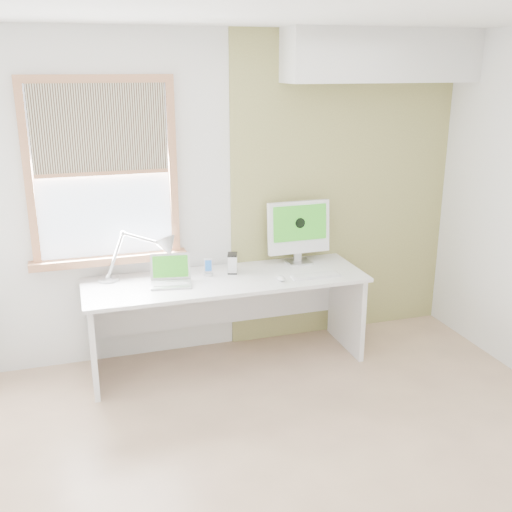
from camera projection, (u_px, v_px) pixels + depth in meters
name	position (u px, v px, depth m)	size (l,w,h in m)	color
room	(313.00, 259.00, 3.32)	(4.04, 3.54, 2.64)	tan
accent_wall	(343.00, 189.00, 5.18)	(2.00, 0.02, 2.60)	olive
soffit	(381.00, 55.00, 4.75)	(1.60, 0.40, 0.42)	white
window	(103.00, 174.00, 4.52)	(1.20, 0.14, 1.42)	#A46843
desk	(225.00, 299.00, 4.82)	(2.20, 0.70, 0.73)	white
desk_lamp	(156.00, 251.00, 4.71)	(0.69, 0.28, 0.39)	silver
laptop	(171.00, 277.00, 4.59)	(0.34, 0.29, 0.21)	silver
phone_dock	(208.00, 271.00, 4.76)	(0.09, 0.09, 0.14)	silver
external_drive	(232.00, 263.00, 4.82)	(0.11, 0.14, 0.16)	silver
imac	(299.00, 229.00, 5.01)	(0.54, 0.18, 0.52)	silver
keyboard	(316.00, 276.00, 4.74)	(0.39, 0.12, 0.02)	white
mouse	(281.00, 278.00, 4.66)	(0.06, 0.11, 0.03)	white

